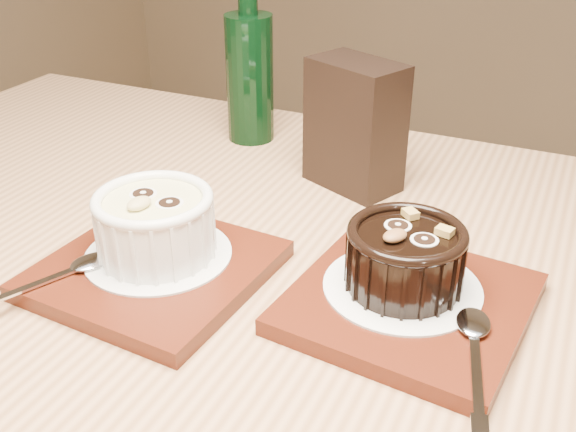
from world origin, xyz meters
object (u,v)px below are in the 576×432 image
table (263,359)px  ramekin_white (155,222)px  tray_left (155,270)px  ramekin_dark (405,255)px  condiment_stand (355,126)px  green_bottle (250,73)px  tray_right (409,303)px

table → ramekin_white: 0.17m
table → ramekin_white: bearing=-162.1°
tray_left → ramekin_dark: ramekin_dark is taller
ramekin_white → condiment_stand: size_ratio=0.74×
table → ramekin_dark: ramekin_dark is taller
tray_left → ramekin_white: bearing=109.7°
table → green_bottle: (-0.17, 0.28, 0.18)m
tray_right → tray_left: bearing=-165.5°
tray_right → ramekin_dark: size_ratio=1.88×
tray_right → ramekin_dark: ramekin_dark is taller
tray_left → table: bearing=25.1°
tray_left → ramekin_dark: size_ratio=1.88×
ramekin_white → tray_right: ramekin_white is taller
condiment_stand → ramekin_white: bearing=-109.4°
ramekin_white → tray_right: (0.22, 0.04, -0.04)m
ramekin_white → condiment_stand: (0.08, 0.24, 0.02)m
ramekin_white → ramekin_dark: bearing=20.7°
tray_left → green_bottle: bearing=105.6°
ramekin_white → table: bearing=24.6°
table → green_bottle: green_bottle is taller
table → ramekin_dark: 0.18m
ramekin_dark → green_bottle: (-0.29, 0.26, 0.04)m
ramekin_white → green_bottle: size_ratio=0.47×
ramekin_white → green_bottle: bearing=112.1°
table → condiment_stand: bearing=90.9°
ramekin_dark → tray_right: bearing=-16.3°
tray_left → tray_right: (0.21, 0.06, 0.00)m
ramekin_dark → table: bearing=-144.0°
ramekin_dark → condiment_stand: bearing=148.0°
tray_right → green_bottle: bearing=138.8°
table → green_bottle: 0.37m
ramekin_white → ramekin_dark: ramekin_white is taller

